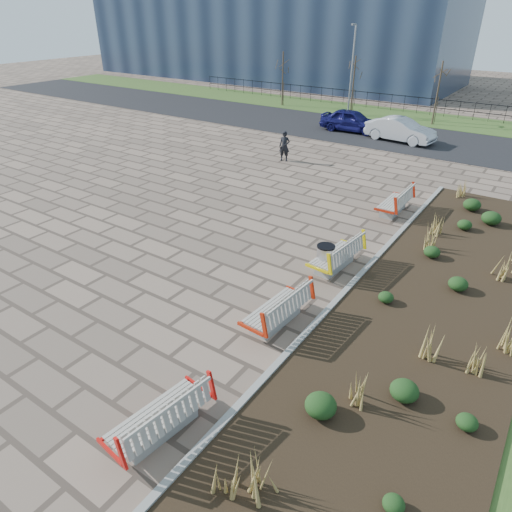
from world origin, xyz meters
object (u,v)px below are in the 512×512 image
Objects in this scene: bench_c at (335,253)px; car_silver at (400,130)px; bench_a at (157,413)px; lamp_west at (352,72)px; car_blue at (352,121)px; bench_b at (276,307)px; pedestrian at (284,146)px; litter_bin at (325,259)px; bench_d at (394,201)px.

car_silver is at bearing 107.41° from bench_c.
lamp_west reaches higher than bench_a.
bench_a is at bearing -166.72° from car_blue.
bench_b is at bearing -163.64° from car_blue.
bench_c is at bearing -68.48° from pedestrian.
litter_bin is 0.20× the size of car_silver.
bench_d is at bearing -151.42° from car_blue.
litter_bin is at bearing -112.56° from bench_c.
bench_d is 11.17m from car_silver.
bench_d is 7.87m from pedestrian.
car_blue reaches higher than litter_bin.
bench_d is 13.16m from car_blue.
bench_b is 21.03m from car_blue.
car_blue reaches higher than bench_b.
pedestrian is 0.26× the size of lamp_west.
lamp_west reaches higher than litter_bin.
bench_c is 0.51× the size of car_silver.
lamp_west is at bearing 118.62° from bench_c.
lamp_west is (-9.00, 24.31, 2.54)m from bench_b.
litter_bin is 11.33m from pedestrian.
pedestrian is at bearing 175.49° from car_blue.
car_silver is (-3.40, 23.42, 0.19)m from bench_a.
pedestrian is (-7.07, 8.65, 0.27)m from bench_c.
bench_d is at bearing -43.67° from pedestrian.
bench_a is 23.67m from car_silver.
bench_d is (0.00, 8.62, 0.00)m from bench_b.
bench_d reaches higher than litter_bin.
bench_c is at bearing -160.68° from car_silver.
car_blue is 0.66× the size of lamp_west.
car_silver is 7.89m from lamp_west.
car_blue is at bearing 113.05° from bench_a.
car_silver reaches higher than bench_c.
bench_d is at bearing 88.23° from litter_bin.
bench_c is 17.83m from car_blue.
bench_a is 1.00× the size of bench_b.
bench_b is (0.00, 4.15, 0.00)m from bench_a.
lamp_west reaches higher than car_blue.
bench_d is at bearing 94.06° from bench_b.
bench_a is at bearing -88.65° from litter_bin.
lamp_west is (-9.00, 15.68, 2.54)m from bench_d.
bench_a is 1.00× the size of bench_d.
litter_bin is 23.13m from lamp_west.
bench_d is 0.53× the size of car_blue.
bench_b is 3.41m from bench_c.
litter_bin is at bearing -67.41° from lamp_west.
bench_a is at bearing -84.69° from bench_c.
litter_bin is 0.14× the size of lamp_west.
bench_d is 1.37× the size of pedestrian.
bench_a is 17.69m from pedestrian.
bench_b is 8.62m from bench_d.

